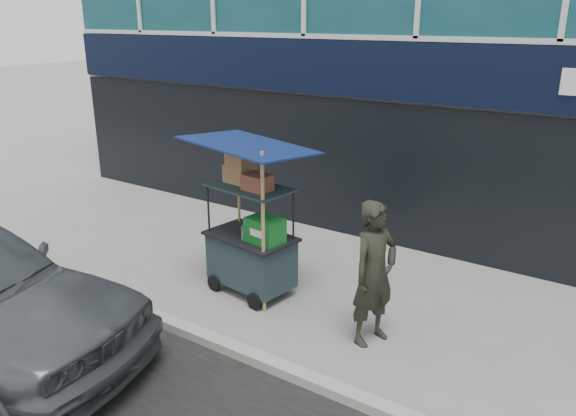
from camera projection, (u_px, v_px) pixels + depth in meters
The scene contains 4 objects.
ground at pixel (267, 355), 6.50m from camera, with size 80.00×80.00×0.00m, color gray.
curb at pixel (257, 359), 6.33m from camera, with size 80.00×0.18×0.12m, color #97978F.
vendor_cart at pixel (251, 241), 7.75m from camera, with size 1.78×1.37×2.22m.
vendor_man at pixel (374, 274), 6.53m from camera, with size 0.64×0.42×1.76m, color black.
Camera 1 is at (3.33, -4.51, 3.72)m, focal length 35.00 mm.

